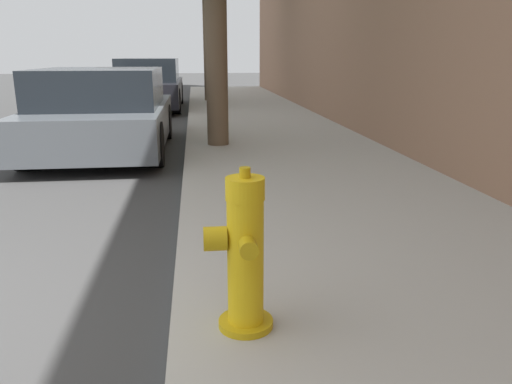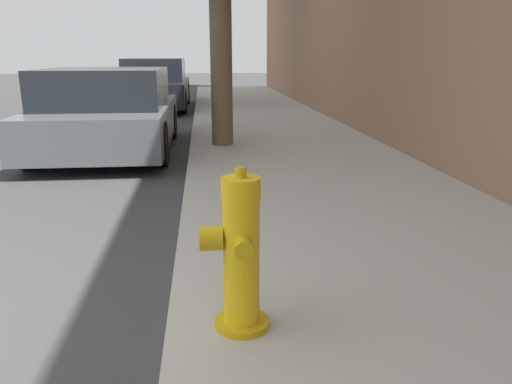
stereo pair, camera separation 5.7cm
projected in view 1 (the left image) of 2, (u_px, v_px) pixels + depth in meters
sidewalk_slab at (461, 333)px, 2.59m from camera, size 3.01×40.00×0.12m
fire_hydrant at (244, 256)px, 2.45m from camera, size 0.34×0.37×0.83m
parked_car_near at (103, 113)px, 7.55m from camera, size 1.89×3.82×1.26m
parked_car_mid at (150, 85)px, 13.72m from camera, size 1.70×4.46×1.36m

